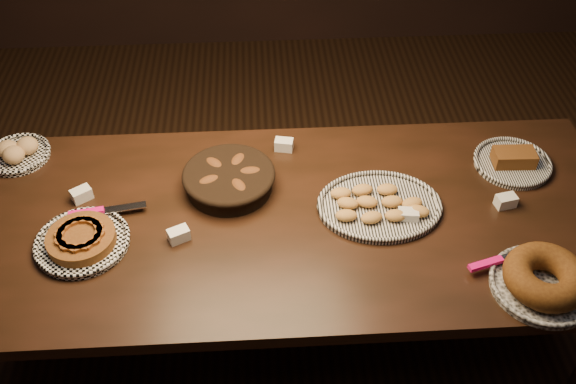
{
  "coord_description": "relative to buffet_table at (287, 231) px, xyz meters",
  "views": [
    {
      "loc": [
        -0.09,
        -1.57,
        2.35
      ],
      "look_at": [
        0.01,
        0.05,
        0.82
      ],
      "focal_mm": 40.0,
      "sensor_mm": 36.0,
      "label": 1
    }
  ],
  "objects": [
    {
      "name": "ground",
      "position": [
        0.0,
        0.0,
        -0.68
      ],
      "size": [
        5.0,
        5.0,
        0.0
      ],
      "primitive_type": "plane",
      "color": "black",
      "rests_on": "ground"
    },
    {
      "name": "buffet_table",
      "position": [
        0.0,
        0.0,
        0.0
      ],
      "size": [
        2.4,
        1.0,
        0.75
      ],
      "color": "black",
      "rests_on": "ground"
    },
    {
      "name": "apple_tart_plate",
      "position": [
        -0.69,
        -0.09,
        0.1
      ],
      "size": [
        0.36,
        0.33,
        0.06
      ],
      "rotation": [
        0.0,
        0.0,
        -0.03
      ],
      "color": "white",
      "rests_on": "buffet_table"
    },
    {
      "name": "madeleine_platter",
      "position": [
        0.32,
        0.02,
        0.09
      ],
      "size": [
        0.44,
        0.36,
        0.05
      ],
      "rotation": [
        0.0,
        0.0,
        -0.34
      ],
      "color": "black",
      "rests_on": "buffet_table"
    },
    {
      "name": "bundt_cake_plate",
      "position": [
        0.78,
        -0.36,
        0.12
      ],
      "size": [
        0.38,
        0.33,
        0.1
      ],
      "rotation": [
        0.0,
        0.0,
        0.29
      ],
      "color": "black",
      "rests_on": "buffet_table"
    },
    {
      "name": "croissant_basket",
      "position": [
        -0.2,
        0.16,
        0.12
      ],
      "size": [
        0.39,
        0.39,
        0.08
      ],
      "rotation": [
        0.0,
        0.0,
        0.3
      ],
      "color": "black",
      "rests_on": "buffet_table"
    },
    {
      "name": "bread_roll_plate",
      "position": [
        -1.02,
        0.38,
        0.1
      ],
      "size": [
        0.25,
        0.25,
        0.08
      ],
      "rotation": [
        0.0,
        0.0,
        -0.3
      ],
      "color": "white",
      "rests_on": "buffet_table"
    },
    {
      "name": "loaf_plate",
      "position": [
        0.87,
        0.22,
        0.09
      ],
      "size": [
        0.29,
        0.29,
        0.07
      ],
      "rotation": [
        0.0,
        0.0,
        -0.03
      ],
      "color": "black",
      "rests_on": "buffet_table"
    },
    {
      "name": "tent_cards",
      "position": [
        0.02,
        0.08,
        0.1
      ],
      "size": [
        1.59,
        0.52,
        0.04
      ],
      "color": "white",
      "rests_on": "buffet_table"
    }
  ]
}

